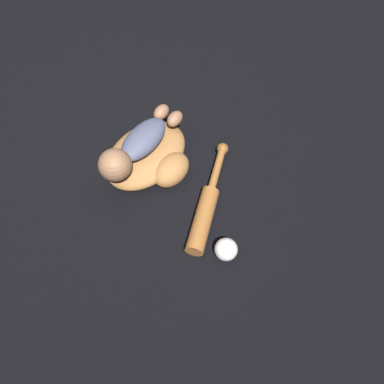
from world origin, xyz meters
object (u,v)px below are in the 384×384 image
baseball (226,249)px  baseball_glove (150,157)px  baseball_bat (206,207)px  baby_figure (135,146)px

baseball → baseball_glove: bearing=-115.1°
baseball_bat → baseball: size_ratio=6.03×
baby_figure → baseball: baby_figure is taller
baseball_glove → baby_figure: baby_figure is taller
baby_figure → baseball_glove: bearing=151.7°
baseball → baby_figure: bearing=-108.9°
baseball_glove → baby_figure: bearing=-28.3°
baseball_bat → baseball: (0.11, 0.13, 0.01)m
baseball_glove → baby_figure: (0.04, -0.02, 0.09)m
baby_figure → baseball_bat: baby_figure is taller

